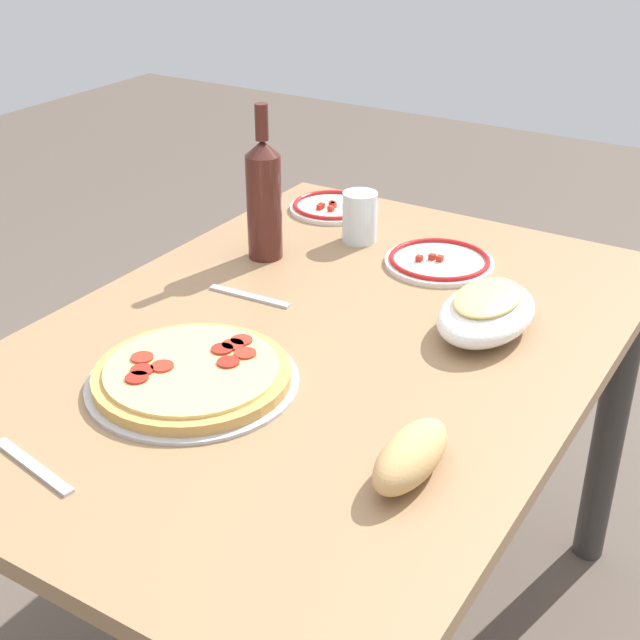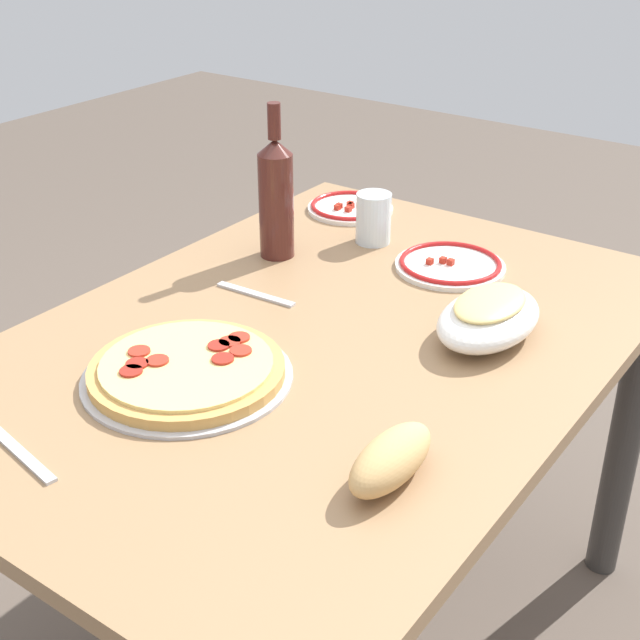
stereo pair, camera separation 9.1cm
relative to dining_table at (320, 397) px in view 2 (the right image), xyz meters
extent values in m
cube|color=#93704C|center=(0.00, 0.00, 0.11)|extent=(1.30, 0.90, 0.03)
cylinder|color=#33302D|center=(0.59, -0.39, -0.27)|extent=(0.07, 0.07, 0.73)
cylinder|color=#33302D|center=(0.59, 0.39, -0.27)|extent=(0.07, 0.07, 0.73)
cylinder|color=#B7B7BC|center=(-0.23, 0.09, 0.13)|extent=(0.33, 0.33, 0.01)
cylinder|color=tan|center=(-0.23, 0.09, 0.14)|extent=(0.31, 0.31, 0.02)
cylinder|color=#EACC75|center=(-0.23, 0.09, 0.15)|extent=(0.27, 0.27, 0.01)
cylinder|color=maroon|center=(-0.28, 0.14, 0.16)|extent=(0.04, 0.04, 0.00)
cylinder|color=maroon|center=(-0.17, 0.08, 0.16)|extent=(0.04, 0.04, 0.00)
cylinder|color=#B22D1E|center=(-0.26, 0.17, 0.16)|extent=(0.04, 0.04, 0.00)
cylinder|color=#B22D1E|center=(-0.26, 0.12, 0.16)|extent=(0.04, 0.04, 0.00)
cylinder|color=#B22D1E|center=(-0.13, 0.07, 0.16)|extent=(0.04, 0.04, 0.00)
cylinder|color=#B22D1E|center=(-0.15, 0.07, 0.16)|extent=(0.04, 0.04, 0.00)
cylinder|color=#B22D1E|center=(-0.16, 0.04, 0.16)|extent=(0.04, 0.04, 0.00)
cylinder|color=maroon|center=(-0.20, 0.05, 0.16)|extent=(0.04, 0.04, 0.00)
cylinder|color=maroon|center=(-0.30, 0.13, 0.16)|extent=(0.04, 0.04, 0.00)
ellipsoid|color=white|center=(0.16, -0.23, 0.16)|extent=(0.24, 0.15, 0.07)
ellipsoid|color=#AD2819|center=(0.16, -0.23, 0.17)|extent=(0.20, 0.12, 0.03)
ellipsoid|color=#EACC75|center=(0.16, -0.23, 0.19)|extent=(0.17, 0.10, 0.02)
cylinder|color=#471E19|center=(0.23, 0.27, 0.23)|extent=(0.07, 0.07, 0.21)
cone|color=#471E19|center=(0.23, 0.27, 0.35)|extent=(0.07, 0.07, 0.03)
cylinder|color=#471E19|center=(0.23, 0.27, 0.40)|extent=(0.03, 0.03, 0.07)
cylinder|color=silver|center=(0.40, 0.15, 0.18)|extent=(0.07, 0.07, 0.11)
cylinder|color=white|center=(0.37, -0.05, 0.13)|extent=(0.22, 0.22, 0.01)
torus|color=red|center=(0.37, -0.05, 0.14)|extent=(0.20, 0.20, 0.01)
cube|color=#AD2819|center=(0.37, -0.05, 0.14)|extent=(0.01, 0.01, 0.01)
cube|color=#AD2819|center=(0.37, -0.04, 0.14)|extent=(0.01, 0.01, 0.01)
cube|color=#AD2819|center=(0.35, -0.02, 0.14)|extent=(0.01, 0.01, 0.01)
cylinder|color=white|center=(0.52, 0.29, 0.13)|extent=(0.20, 0.20, 0.01)
torus|color=red|center=(0.52, 0.29, 0.14)|extent=(0.18, 0.18, 0.01)
cube|color=#AD2819|center=(0.52, 0.29, 0.14)|extent=(0.01, 0.01, 0.01)
cube|color=#AD2819|center=(0.52, 0.28, 0.14)|extent=(0.01, 0.01, 0.01)
cube|color=#AD2819|center=(0.49, 0.30, 0.14)|extent=(0.01, 0.01, 0.01)
cube|color=#AD2819|center=(0.50, 0.30, 0.14)|extent=(0.01, 0.01, 0.01)
cube|color=#AD2819|center=(0.49, 0.27, 0.14)|extent=(0.01, 0.01, 0.01)
cube|color=#AD2819|center=(0.52, 0.28, 0.14)|extent=(0.01, 0.01, 0.01)
ellipsoid|color=tan|center=(-0.26, -0.30, 0.16)|extent=(0.17, 0.07, 0.06)
cube|color=#B7B7BC|center=(0.06, 0.19, 0.13)|extent=(0.02, 0.17, 0.00)
cube|color=#B7B7BC|center=(-0.51, 0.14, 0.13)|extent=(0.05, 0.17, 0.00)
camera|label=1|loc=(-1.12, -0.69, 0.85)|focal=49.39mm
camera|label=2|loc=(-1.07, -0.76, 0.85)|focal=49.39mm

